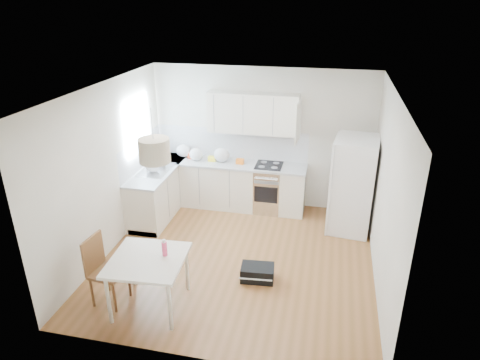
% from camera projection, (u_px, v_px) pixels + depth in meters
% --- Properties ---
extents(floor, '(4.20, 4.20, 0.00)m').
position_uv_depth(floor, '(238.00, 258.00, 6.86)').
color(floor, brown).
rests_on(floor, ground).
extents(ceiling, '(4.20, 4.20, 0.00)m').
position_uv_depth(ceiling, '(238.00, 90.00, 5.78)').
color(ceiling, white).
rests_on(ceiling, wall_back).
extents(wall_back, '(4.20, 0.00, 4.20)m').
position_uv_depth(wall_back, '(262.00, 138.00, 8.20)').
color(wall_back, beige).
rests_on(wall_back, floor).
extents(wall_left, '(0.00, 4.20, 4.20)m').
position_uv_depth(wall_left, '(108.00, 170.00, 6.73)').
color(wall_left, beige).
rests_on(wall_left, floor).
extents(wall_right, '(0.00, 4.20, 4.20)m').
position_uv_depth(wall_right, '(386.00, 194.00, 5.91)').
color(wall_right, beige).
rests_on(wall_right, floor).
extents(window_glassblock, '(0.02, 1.00, 1.00)m').
position_uv_depth(window_glassblock, '(137.00, 125.00, 7.59)').
color(window_glassblock, '#BFE0F9').
rests_on(window_glassblock, wall_left).
extents(cabinets_back, '(3.00, 0.60, 0.88)m').
position_uv_depth(cabinets_back, '(228.00, 185.00, 8.41)').
color(cabinets_back, white).
rests_on(cabinets_back, floor).
extents(cabinets_left, '(0.60, 1.80, 0.88)m').
position_uv_depth(cabinets_left, '(159.00, 192.00, 8.11)').
color(cabinets_left, white).
rests_on(cabinets_left, floor).
extents(counter_back, '(3.02, 0.64, 0.04)m').
position_uv_depth(counter_back, '(228.00, 163.00, 8.23)').
color(counter_back, '#A9ACAE').
rests_on(counter_back, cabinets_back).
extents(counter_left, '(0.64, 1.82, 0.04)m').
position_uv_depth(counter_left, '(157.00, 170.00, 7.92)').
color(counter_left, '#A9ACAE').
rests_on(counter_left, cabinets_left).
extents(backsplash_back, '(3.00, 0.01, 0.58)m').
position_uv_depth(backsplash_back, '(231.00, 143.00, 8.36)').
color(backsplash_back, white).
rests_on(backsplash_back, wall_back).
extents(backsplash_left, '(0.01, 1.80, 0.58)m').
position_uv_depth(backsplash_left, '(141.00, 153.00, 7.86)').
color(backsplash_left, white).
rests_on(backsplash_left, wall_left).
extents(upper_cabinets, '(1.70, 0.32, 0.75)m').
position_uv_depth(upper_cabinets, '(253.00, 113.00, 7.87)').
color(upper_cabinets, white).
rests_on(upper_cabinets, wall_back).
extents(range_oven, '(0.50, 0.61, 0.88)m').
position_uv_depth(range_oven, '(268.00, 189.00, 8.25)').
color(range_oven, silver).
rests_on(range_oven, floor).
extents(sink, '(0.50, 0.80, 0.16)m').
position_uv_depth(sink, '(156.00, 170.00, 7.87)').
color(sink, silver).
rests_on(sink, counter_left).
extents(refrigerator, '(0.90, 0.93, 1.69)m').
position_uv_depth(refrigerator, '(354.00, 185.00, 7.43)').
color(refrigerator, white).
rests_on(refrigerator, floor).
extents(dining_table, '(1.01, 1.01, 0.75)m').
position_uv_depth(dining_table, '(148.00, 264.00, 5.56)').
color(dining_table, beige).
rests_on(dining_table, floor).
extents(dining_chair, '(0.46, 0.46, 0.98)m').
position_uv_depth(dining_chair, '(109.00, 271.00, 5.72)').
color(dining_chair, '#513318').
rests_on(dining_chair, floor).
extents(drink_bottle, '(0.07, 0.07, 0.24)m').
position_uv_depth(drink_bottle, '(164.00, 248.00, 5.55)').
color(drink_bottle, '#F0426F').
rests_on(drink_bottle, dining_table).
extents(gym_bag, '(0.51, 0.36, 0.22)m').
position_uv_depth(gym_bag, '(257.00, 273.00, 6.32)').
color(gym_bag, black).
rests_on(gym_bag, floor).
extents(pendant_lamp, '(0.40, 0.40, 0.29)m').
position_uv_depth(pendant_lamp, '(154.00, 151.00, 5.10)').
color(pendant_lamp, '#B7A58C').
rests_on(pendant_lamp, ceiling).
extents(grocery_bag_a, '(0.28, 0.24, 0.26)m').
position_uv_depth(grocery_bag_a, '(183.00, 151.00, 8.44)').
color(grocery_bag_a, white).
rests_on(grocery_bag_a, counter_back).
extents(grocery_bag_b, '(0.27, 0.23, 0.24)m').
position_uv_depth(grocery_bag_b, '(196.00, 154.00, 8.27)').
color(grocery_bag_b, white).
rests_on(grocery_bag_b, counter_back).
extents(grocery_bag_c, '(0.31, 0.26, 0.28)m').
position_uv_depth(grocery_bag_c, '(222.00, 155.00, 8.19)').
color(grocery_bag_c, white).
rests_on(grocery_bag_c, counter_back).
extents(grocery_bag_d, '(0.20, 0.17, 0.18)m').
position_uv_depth(grocery_bag_d, '(161.00, 162.00, 8.00)').
color(grocery_bag_d, white).
rests_on(grocery_bag_d, counter_back).
extents(grocery_bag_e, '(0.28, 0.24, 0.25)m').
position_uv_depth(grocery_bag_e, '(152.00, 166.00, 7.72)').
color(grocery_bag_e, white).
rests_on(grocery_bag_e, counter_left).
extents(snack_orange, '(0.15, 0.10, 0.10)m').
position_uv_depth(snack_orange, '(240.00, 161.00, 8.13)').
color(snack_orange, orange).
rests_on(snack_orange, counter_back).
extents(snack_yellow, '(0.15, 0.09, 0.10)m').
position_uv_depth(snack_yellow, '(212.00, 159.00, 8.26)').
color(snack_yellow, yellow).
rests_on(snack_yellow, counter_back).
extents(snack_red, '(0.17, 0.16, 0.10)m').
position_uv_depth(snack_red, '(192.00, 156.00, 8.42)').
color(snack_red, '#E3411C').
rests_on(snack_red, counter_back).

